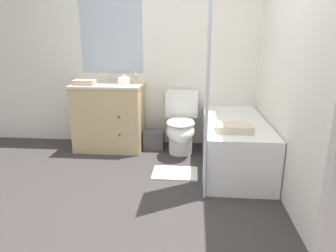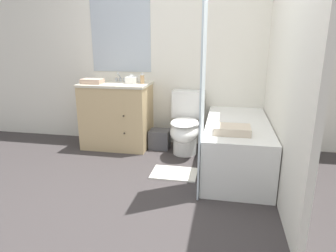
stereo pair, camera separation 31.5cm
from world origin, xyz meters
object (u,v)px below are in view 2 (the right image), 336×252
at_px(bathtub, 236,145).
at_px(soap_dispenser, 142,79).
at_px(vanity_cabinet, 117,114).
at_px(tissue_box, 132,80).
at_px(bath_mat, 174,173).
at_px(sink_faucet, 120,79).
at_px(bath_towel_folded, 232,130).
at_px(wastebasket, 160,139).
at_px(toilet, 186,126).
at_px(hand_towel_folded, 92,81).

xyz_separation_m(bathtub, soap_dispenser, (-1.19, 0.48, 0.64)).
relative_size(vanity_cabinet, tissue_box, 6.00).
distance_m(vanity_cabinet, soap_dispenser, 0.59).
bearing_deg(bathtub, bath_mat, -156.50).
bearing_deg(vanity_cabinet, sink_faucet, 90.00).
bearing_deg(bath_towel_folded, vanity_cabinet, 148.57).
bearing_deg(wastebasket, tissue_box, 176.55).
bearing_deg(bathtub, bath_towel_folded, -98.86).
distance_m(vanity_cabinet, wastebasket, 0.65).
height_order(sink_faucet, toilet, sink_faucet).
bearing_deg(wastebasket, sink_faucet, 163.36).
distance_m(sink_faucet, wastebasket, 0.97).
bearing_deg(hand_towel_folded, bath_towel_folded, -24.35).
bearing_deg(bath_towel_folded, sink_faucet, 143.83).
bearing_deg(wastebasket, bathtub, -26.03).
height_order(sink_faucet, wastebasket, sink_faucet).
height_order(vanity_cabinet, bathtub, vanity_cabinet).
relative_size(vanity_cabinet, soap_dispenser, 6.48).
height_order(tissue_box, bath_towel_folded, tissue_box).
height_order(soap_dispenser, hand_towel_folded, soap_dispenser).
xyz_separation_m(wastebasket, soap_dispenser, (-0.22, 0.00, 0.78)).
bearing_deg(hand_towel_folded, sink_faucet, 47.48).
height_order(tissue_box, bath_mat, tissue_box).
bearing_deg(soap_dispenser, toilet, -8.92).
xyz_separation_m(toilet, soap_dispenser, (-0.57, 0.09, 0.56)).
bearing_deg(vanity_cabinet, tissue_box, 7.52).
height_order(bathtub, tissue_box, tissue_box).
distance_m(wastebasket, soap_dispenser, 0.81).
distance_m(soap_dispenser, bath_mat, 1.30).
relative_size(hand_towel_folded, bath_towel_folded, 0.78).
bearing_deg(wastebasket, hand_towel_folded, -171.91).
distance_m(toilet, bath_towel_folded, 1.01).
xyz_separation_m(sink_faucet, bath_towel_folded, (1.48, -1.08, -0.31)).
xyz_separation_m(tissue_box, bath_towel_folded, (1.27, -0.93, -0.32)).
bearing_deg(hand_towel_folded, toilet, 1.57).
bearing_deg(bath_mat, wastebasket, 113.59).
xyz_separation_m(wastebasket, hand_towel_folded, (-0.84, -0.12, 0.76)).
distance_m(bathtub, bath_towel_folded, 0.53).
bearing_deg(toilet, bath_towel_folded, -56.31).
bearing_deg(sink_faucet, hand_towel_folded, -132.52).
relative_size(wastebasket, tissue_box, 1.77).
bearing_deg(soap_dispenser, sink_faucet, 154.73).
distance_m(vanity_cabinet, hand_towel_folded, 0.53).
height_order(hand_towel_folded, bath_towel_folded, hand_towel_folded).
xyz_separation_m(hand_towel_folded, bath_mat, (1.17, -0.63, -0.87)).
relative_size(toilet, wastebasket, 2.93).
bearing_deg(hand_towel_folded, bath_mat, -28.47).
relative_size(wastebasket, bath_mat, 0.54).
xyz_separation_m(hand_towel_folded, bath_towel_folded, (1.74, -0.79, -0.31)).
bearing_deg(bath_towel_folded, hand_towel_folded, 155.65).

